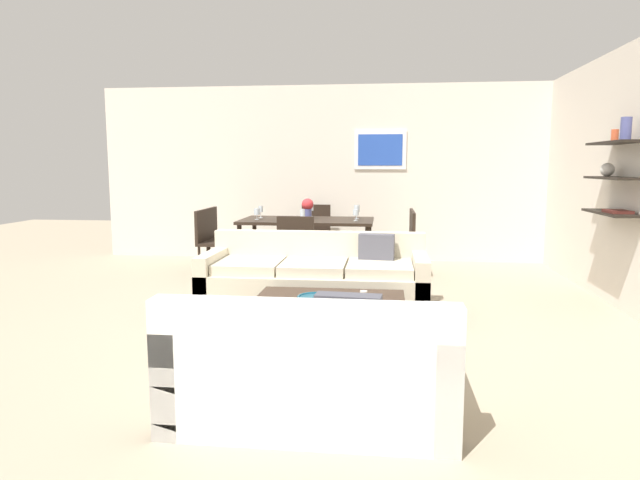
% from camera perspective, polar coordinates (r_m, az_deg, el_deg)
% --- Properties ---
extents(ground_plane, '(18.00, 18.00, 0.00)m').
position_cam_1_polar(ground_plane, '(5.39, 0.15, -8.22)').
color(ground_plane, tan).
extents(back_wall_unit, '(8.40, 0.09, 2.70)m').
position_cam_1_polar(back_wall_unit, '(8.68, 4.82, 6.84)').
color(back_wall_unit, silver).
rests_on(back_wall_unit, ground).
extents(right_wall_shelf_unit, '(0.34, 8.20, 2.70)m').
position_cam_1_polar(right_wall_shelf_unit, '(6.25, 29.80, 5.52)').
color(right_wall_shelf_unit, silver).
rests_on(right_wall_shelf_unit, ground).
extents(sofa_beige, '(2.24, 0.90, 0.78)m').
position_cam_1_polar(sofa_beige, '(5.65, -0.45, -4.42)').
color(sofa_beige, beige).
rests_on(sofa_beige, ground).
extents(loveseat_white, '(1.63, 0.90, 0.78)m').
position_cam_1_polar(loveseat_white, '(3.34, -0.78, -13.09)').
color(loveseat_white, white).
rests_on(loveseat_white, ground).
extents(coffee_table, '(1.24, 1.03, 0.38)m').
position_cam_1_polar(coffee_table, '(4.56, 0.83, -8.71)').
color(coffee_table, '#38281E').
rests_on(coffee_table, ground).
extents(decorative_bowl, '(0.31, 0.31, 0.06)m').
position_cam_1_polar(decorative_bowl, '(4.45, -0.40, -6.12)').
color(decorative_bowl, navy).
rests_on(decorative_bowl, coffee_table).
extents(candle_jar, '(0.06, 0.06, 0.07)m').
position_cam_1_polar(candle_jar, '(4.61, 4.51, -5.65)').
color(candle_jar, silver).
rests_on(candle_jar, coffee_table).
extents(dining_table, '(1.79, 0.96, 0.75)m').
position_cam_1_polar(dining_table, '(7.54, -1.34, 1.63)').
color(dining_table, black).
rests_on(dining_table, ground).
extents(dining_chair_right_near, '(0.44, 0.44, 0.88)m').
position_cam_1_polar(dining_chair_right_near, '(7.28, 8.62, -0.08)').
color(dining_chair_right_near, black).
rests_on(dining_chair_right_near, ground).
extents(dining_chair_foot, '(0.44, 0.44, 0.88)m').
position_cam_1_polar(dining_chair_foot, '(6.69, -2.39, -0.67)').
color(dining_chair_foot, black).
rests_on(dining_chair_foot, ground).
extents(dining_chair_head, '(0.44, 0.44, 0.88)m').
position_cam_1_polar(dining_chair_head, '(8.43, -0.49, 1.06)').
color(dining_chair_head, black).
rests_on(dining_chair_head, ground).
extents(dining_chair_left_near, '(0.44, 0.44, 0.88)m').
position_cam_1_polar(dining_chair_left_near, '(7.64, -11.26, 0.23)').
color(dining_chair_left_near, black).
rests_on(dining_chair_left_near, ground).
extents(dining_chair_right_far, '(0.44, 0.44, 0.88)m').
position_cam_1_polar(dining_chair_right_far, '(7.71, 8.51, 0.35)').
color(dining_chair_right_far, black).
rests_on(dining_chair_right_far, ground).
extents(dining_chair_left_far, '(0.44, 0.44, 0.88)m').
position_cam_1_polar(dining_chair_left_far, '(8.05, -10.32, 0.62)').
color(dining_chair_left_far, black).
rests_on(dining_chair_left_far, ground).
extents(wine_glass_head, '(0.07, 0.07, 0.18)m').
position_cam_1_polar(wine_glass_head, '(7.94, -0.92, 3.34)').
color(wine_glass_head, silver).
rests_on(wine_glass_head, dining_table).
extents(wine_glass_left_far, '(0.06, 0.06, 0.17)m').
position_cam_1_polar(wine_glass_left_far, '(7.76, -6.11, 3.14)').
color(wine_glass_left_far, silver).
rests_on(wine_glass_left_far, dining_table).
extents(wine_glass_right_near, '(0.08, 0.08, 0.15)m').
position_cam_1_polar(wine_glass_right_near, '(7.34, 3.70, 2.81)').
color(wine_glass_right_near, silver).
rests_on(wine_glass_right_near, dining_table).
extents(wine_glass_foot, '(0.06, 0.06, 0.17)m').
position_cam_1_polar(wine_glass_foot, '(7.11, -1.81, 2.76)').
color(wine_glass_foot, silver).
rests_on(wine_glass_foot, dining_table).
extents(wine_glass_right_far, '(0.08, 0.08, 0.19)m').
position_cam_1_polar(wine_glass_right_far, '(7.58, 3.80, 3.19)').
color(wine_glass_right_far, silver).
rests_on(wine_glass_right_far, dining_table).
extents(wine_glass_left_near, '(0.08, 0.08, 0.15)m').
position_cam_1_polar(wine_glass_left_near, '(7.53, -6.51, 2.89)').
color(wine_glass_left_near, silver).
rests_on(wine_glass_left_near, dining_table).
extents(centerpiece_vase, '(0.16, 0.16, 0.28)m').
position_cam_1_polar(centerpiece_vase, '(7.54, -1.29, 3.39)').
color(centerpiece_vase, '#4C518C').
rests_on(centerpiece_vase, dining_table).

